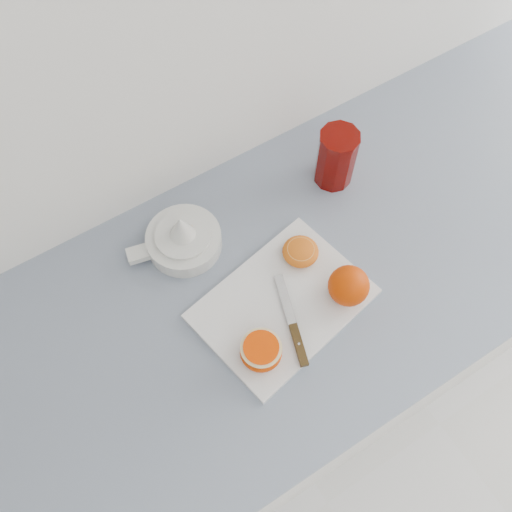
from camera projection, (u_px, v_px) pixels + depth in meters
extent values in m
cube|color=white|center=(301.00, 338.00, 1.52)|extent=(2.39, 0.60, 0.86)
cube|color=gray|center=(317.00, 263.00, 1.13)|extent=(2.45, 0.64, 0.03)
cube|color=white|center=(282.00, 304.00, 1.07)|extent=(0.35, 0.28, 0.01)
sphere|color=#E83D00|center=(349.00, 286.00, 1.04)|extent=(0.08, 0.08, 0.08)
ellipsoid|color=#E83D00|center=(261.00, 352.00, 1.00)|extent=(0.07, 0.07, 0.04)
cylinder|color=beige|center=(261.00, 348.00, 0.98)|extent=(0.07, 0.07, 0.00)
cylinder|color=#F23800|center=(261.00, 347.00, 0.97)|extent=(0.06, 0.06, 0.00)
ellipsoid|color=#D95F13|center=(301.00, 252.00, 1.09)|extent=(0.07, 0.07, 0.03)
cylinder|color=#E89A45|center=(301.00, 249.00, 1.09)|extent=(0.05, 0.05, 0.00)
cube|color=#433017|center=(299.00, 345.00, 1.02)|extent=(0.04, 0.08, 0.01)
cube|color=#B7B7BC|center=(285.00, 299.00, 1.06)|extent=(0.05, 0.10, 0.00)
cylinder|color=#B7B7BC|center=(299.00, 345.00, 1.02)|extent=(0.00, 0.00, 0.01)
cylinder|color=white|center=(184.00, 241.00, 1.12)|extent=(0.15, 0.15, 0.04)
cylinder|color=white|center=(183.00, 235.00, 1.10)|extent=(0.11, 0.11, 0.01)
cone|color=white|center=(181.00, 227.00, 1.07)|extent=(0.05, 0.05, 0.05)
cube|color=white|center=(140.00, 254.00, 1.10)|extent=(0.05, 0.04, 0.01)
ellipsoid|color=orange|center=(190.00, 235.00, 1.09)|extent=(0.01, 0.01, 0.00)
ellipsoid|color=orange|center=(174.00, 230.00, 1.09)|extent=(0.01, 0.01, 0.00)
ellipsoid|color=orange|center=(184.00, 240.00, 1.08)|extent=(0.01, 0.01, 0.00)
ellipsoid|color=orange|center=(191.00, 227.00, 1.10)|extent=(0.01, 0.01, 0.00)
cylinder|color=#620400|center=(336.00, 158.00, 1.15)|extent=(0.08, 0.08, 0.13)
cylinder|color=orange|center=(333.00, 173.00, 1.20)|extent=(0.07, 0.07, 0.02)
cylinder|color=#620400|center=(340.00, 137.00, 1.09)|extent=(0.08, 0.08, 0.00)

